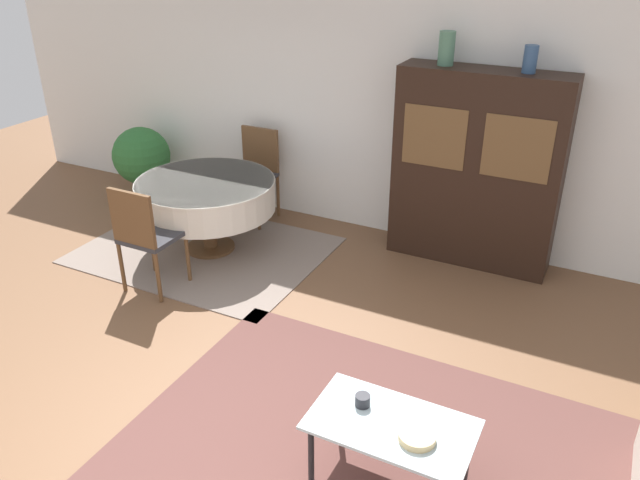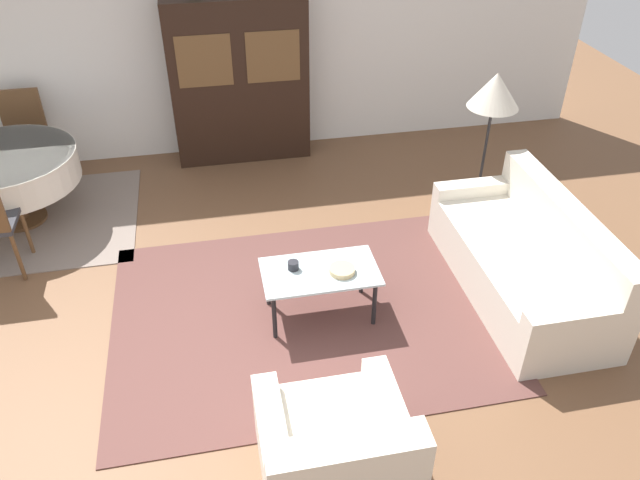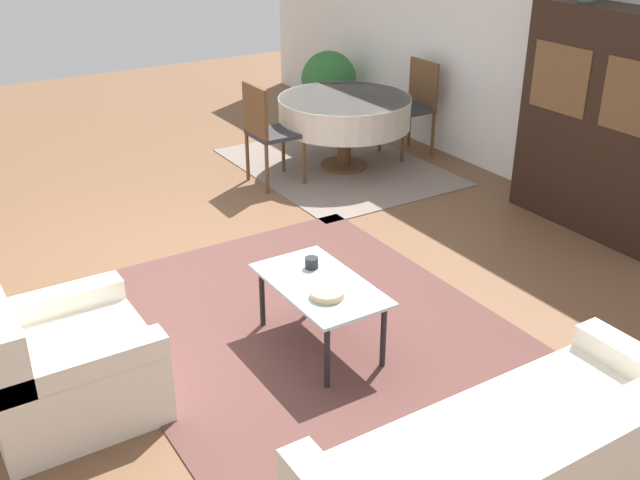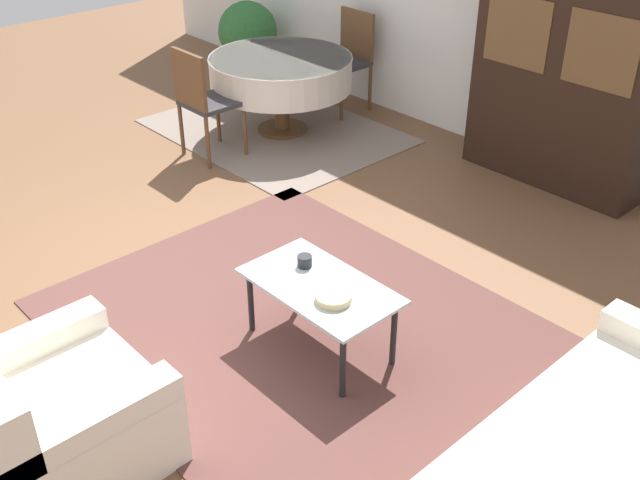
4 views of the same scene
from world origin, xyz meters
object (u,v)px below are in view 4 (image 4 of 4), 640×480
at_px(display_cabinet, 565,76).
at_px(coffee_table, 320,292).
at_px(dining_table, 281,72).
at_px(dining_chair_far, 349,54).
at_px(potted_plant, 248,34).
at_px(armchair, 50,419).
at_px(bowl, 333,297).
at_px(cup, 305,261).
at_px(dining_chair_near, 202,97).

bearing_deg(display_cabinet, coffee_table, -83.67).
bearing_deg(dining_table, dining_chair_far, 90.00).
bearing_deg(potted_plant, armchair, -47.34).
bearing_deg(bowl, dining_chair_far, 134.35).
bearing_deg(dining_chair_far, potted_plant, 5.20).
height_order(dining_chair_far, cup, dining_chair_far).
relative_size(dining_chair_near, dining_chair_far, 1.00).
bearing_deg(dining_chair_near, cup, -22.16).
relative_size(dining_chair_near, cup, 11.26).
distance_m(armchair, dining_table, 4.29).
distance_m(armchair, dining_chair_near, 3.59).
bearing_deg(coffee_table, cup, 162.77).
xyz_separation_m(armchair, dining_chair_near, (-2.45, 2.62, 0.28)).
bearing_deg(dining_chair_far, bowl, 134.35).
distance_m(coffee_table, dining_table, 3.31).
relative_size(dining_chair_far, cup, 11.26).
xyz_separation_m(dining_chair_near, dining_chair_far, (0.00, 1.78, 0.00)).
xyz_separation_m(armchair, dining_table, (-2.45, 3.51, 0.29)).
xyz_separation_m(dining_table, potted_plant, (-1.48, 0.75, -0.09)).
height_order(cup, bowl, cup).
xyz_separation_m(dining_chair_far, potted_plant, (-1.48, -0.13, -0.07)).
height_order(display_cabinet, dining_table, display_cabinet).
bearing_deg(dining_chair_far, display_cabinet, -177.74).
height_order(display_cabinet, bowl, display_cabinet).
height_order(coffee_table, dining_table, dining_table).
distance_m(armchair, cup, 1.63).
height_order(dining_table, potted_plant, potted_plant).
bearing_deg(armchair, display_cabinet, 91.41).
bearing_deg(potted_plant, dining_chair_near, -48.04).
bearing_deg(display_cabinet, cup, -87.52).
height_order(armchair, display_cabinet, display_cabinet).
xyz_separation_m(coffee_table, display_cabinet, (-0.33, 2.93, 0.51)).
distance_m(coffee_table, potted_plant, 4.95).
xyz_separation_m(armchair, dining_chair_far, (-2.45, 4.39, 0.28)).
distance_m(dining_chair_far, potted_plant, 1.48).
relative_size(coffee_table, dining_table, 0.68).
bearing_deg(cup, potted_plant, 146.12).
distance_m(display_cabinet, dining_chair_near, 3.01).
distance_m(display_cabinet, cup, 2.91).
relative_size(dining_chair_near, bowl, 4.82).
bearing_deg(display_cabinet, dining_table, -157.26).
distance_m(coffee_table, dining_chair_near, 2.87).
relative_size(dining_table, dining_chair_far, 1.36).
distance_m(dining_chair_near, cup, 2.66).
bearing_deg(dining_table, display_cabinet, 22.74).
height_order(dining_table, dining_chair_near, dining_chair_near).
bearing_deg(dining_chair_near, coffee_table, -21.80).
bearing_deg(dining_chair_near, dining_table, 90.00).
distance_m(dining_table, potted_plant, 1.66).
xyz_separation_m(coffee_table, potted_plant, (-4.14, 2.71, 0.10)).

